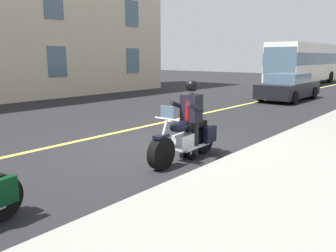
% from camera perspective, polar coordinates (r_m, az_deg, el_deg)
% --- Properties ---
extents(ground_plane, '(80.00, 80.00, 0.00)m').
position_cam_1_polar(ground_plane, '(8.57, -1.23, -3.37)').
color(ground_plane, black).
extents(lane_center_stripe, '(60.00, 0.16, 0.01)m').
position_cam_1_polar(lane_center_stripe, '(9.97, -9.88, -1.38)').
color(lane_center_stripe, '#E5DB4C').
rests_on(lane_center_stripe, ground_plane).
extents(motorcycle_main, '(2.22, 0.64, 1.26)m').
position_cam_1_polar(motorcycle_main, '(7.34, 3.04, -2.29)').
color(motorcycle_main, black).
rests_on(motorcycle_main, ground_plane).
extents(rider_main, '(0.63, 0.56, 1.74)m').
position_cam_1_polar(rider_main, '(7.38, 3.91, 2.40)').
color(rider_main, black).
rests_on(rider_main, ground_plane).
extents(bus_near, '(11.05, 2.70, 3.30)m').
position_cam_1_polar(bus_near, '(30.76, 22.26, 10.08)').
color(bus_near, white).
rests_on(bus_near, ground_plane).
extents(car_silver, '(4.60, 1.92, 1.40)m').
position_cam_1_polar(car_silver, '(18.77, 19.72, 6.24)').
color(car_silver, black).
rests_on(car_silver, ground_plane).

